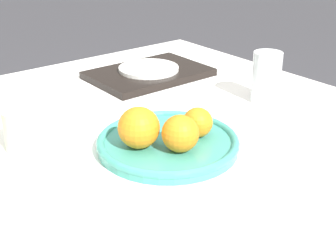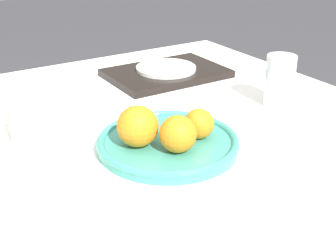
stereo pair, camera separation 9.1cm
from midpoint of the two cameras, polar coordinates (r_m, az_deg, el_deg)
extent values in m
cube|color=white|center=(1.27, -9.85, -13.89)|extent=(1.23, 0.87, 0.71)
cylinder|color=teal|center=(0.92, -2.81, -2.37)|extent=(0.28, 0.28, 0.02)
torus|color=teal|center=(0.92, -2.82, -1.87)|extent=(0.28, 0.28, 0.02)
sphere|color=orange|center=(0.88, -6.52, -0.27)|extent=(0.08, 0.08, 0.08)
sphere|color=orange|center=(0.87, -1.47, -0.99)|extent=(0.07, 0.07, 0.07)
sphere|color=orange|center=(0.93, 0.85, 0.38)|extent=(0.06, 0.06, 0.06)
cylinder|color=silver|center=(1.16, 9.71, 5.85)|extent=(0.07, 0.07, 0.12)
cube|color=black|center=(1.34, -4.31, 6.35)|extent=(0.32, 0.22, 0.02)
cylinder|color=silver|center=(1.33, -4.33, 6.96)|extent=(0.17, 0.17, 0.01)
cylinder|color=beige|center=(0.97, -19.91, -0.52)|extent=(0.07, 0.07, 0.08)
camera|label=1|loc=(0.05, -92.86, -1.32)|focal=50.00mm
camera|label=2|loc=(0.05, 87.14, 1.32)|focal=50.00mm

